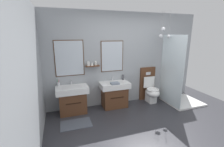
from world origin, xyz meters
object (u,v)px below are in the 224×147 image
vanity_sink_left (73,99)px  folded_hand_towel (115,83)px  vanity_sink_right (114,94)px  toilet (150,89)px  toothbrush_cup (58,84)px  shower_tray (178,90)px  soap_dispenser (123,77)px

vanity_sink_left → folded_hand_towel: folded_hand_towel is taller
vanity_sink_right → folded_hand_towel: (-0.04, -0.14, 0.35)m
toilet → toothbrush_cup: toilet is taller
folded_hand_towel → shower_tray: shower_tray is taller
soap_dispenser → folded_hand_towel: soap_dispenser is taller
vanity_sink_right → toothbrush_cup: toothbrush_cup is taller
toilet → folded_hand_towel: 1.22m
toilet → soap_dispenser: bearing=167.9°
toilet → shower_tray: size_ratio=0.51×
folded_hand_towel → toilet: bearing=7.3°
soap_dispenser → folded_hand_towel: 0.49m
vanity_sink_left → vanity_sink_right: bearing=0.0°
vanity_sink_right → toothbrush_cup: bearing=173.5°
folded_hand_towel → vanity_sink_left: bearing=172.4°
vanity_sink_right → toothbrush_cup: 1.49m
soap_dispenser → shower_tray: size_ratio=0.09×
vanity_sink_right → soap_dispenser: size_ratio=4.23×
folded_hand_towel → vanity_sink_right: bearing=74.4°
vanity_sink_left → toilet: toilet is taller
vanity_sink_right → toilet: toilet is taller
toilet → soap_dispenser: 0.91m
vanity_sink_left → soap_dispenser: 1.51m
toothbrush_cup → shower_tray: bearing=-9.8°
vanity_sink_right → soap_dispenser: bearing=28.6°
vanity_sink_right → toilet: (1.12, 0.00, 0.00)m
toothbrush_cup → soap_dispenser: 1.76m
shower_tray → toilet: bearing=149.8°
toothbrush_cup → soap_dispenser: toothbrush_cup is taller
folded_hand_towel → shower_tray: size_ratio=0.11×
toothbrush_cup → folded_hand_towel: bearing=-12.5°
vanity_sink_left → vanity_sink_right: same height
toothbrush_cup → toilet: bearing=-3.6°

